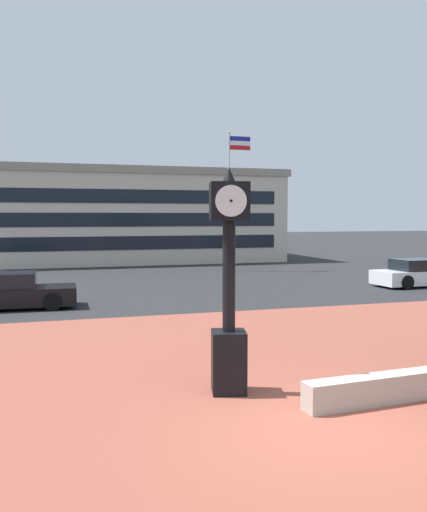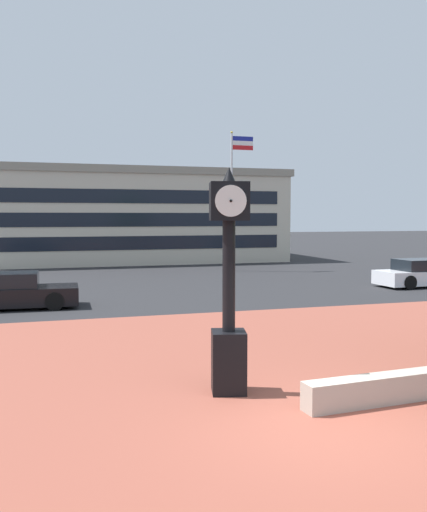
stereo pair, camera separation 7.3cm
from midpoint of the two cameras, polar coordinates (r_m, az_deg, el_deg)
The scene contains 8 objects.
ground_plane at distance 9.24m, azimuth 11.44°, elevation -16.80°, with size 200.00×200.00×0.00m, color #262628.
plaza_brick_paving at distance 12.06m, azimuth 3.87°, elevation -11.70°, with size 44.00×14.53×0.01m, color brown.
planter_wall at distance 10.59m, azimuth 17.27°, elevation -12.73°, with size 3.20×0.40×0.50m, color #ADA393.
street_clock at distance 10.35m, azimuth 1.77°, elevation -3.26°, with size 0.84×0.86×4.17m.
car_street_near at distance 28.03m, azimuth 20.43°, elevation -1.74°, with size 4.38×1.96×1.28m.
car_street_far at distance 21.22m, azimuth -19.48°, elevation -3.51°, with size 4.39×2.01×1.28m.
flagpole_primary at distance 33.61m, azimuth 2.11°, elevation 6.57°, with size 1.41×0.14×8.29m.
civic_building at distance 43.39m, azimuth -8.39°, elevation 4.06°, with size 21.46×12.51×6.61m.
Camera 2 is at (-4.12, -7.58, 3.28)m, focal length 39.40 mm.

